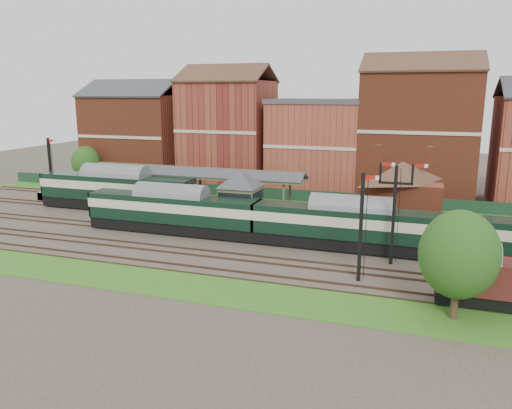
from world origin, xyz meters
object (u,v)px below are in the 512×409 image
(signal_box, at_px, (241,199))
(dmu_train, at_px, (351,224))
(goods_van_a, at_px, (481,278))
(semaphore_bracket, at_px, (395,208))
(platform_railcar, at_px, (116,189))

(signal_box, relative_size, dmu_train, 0.12)
(dmu_train, relative_size, goods_van_a, 9.57)
(semaphore_bracket, relative_size, platform_railcar, 0.43)
(semaphore_bracket, bearing_deg, signal_box, 159.08)
(platform_railcar, distance_m, goods_van_a, 40.59)
(semaphore_bracket, relative_size, dmu_train, 0.16)
(dmu_train, bearing_deg, platform_railcar, 166.91)
(platform_railcar, xyz_separation_m, goods_van_a, (37.50, -15.50, -0.67))
(signal_box, height_order, dmu_train, signal_box)
(signal_box, relative_size, semaphore_bracket, 0.73)
(platform_railcar, height_order, goods_van_a, platform_railcar)
(signal_box, distance_m, platform_railcar, 16.87)
(dmu_train, distance_m, goods_van_a, 13.13)
(dmu_train, distance_m, platform_railcar, 28.71)
(semaphore_bracket, relative_size, goods_van_a, 1.51)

